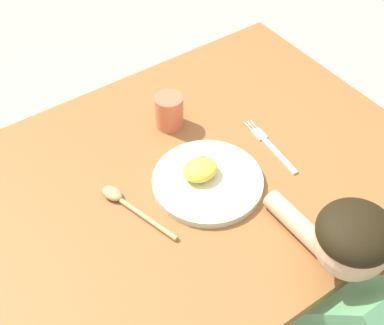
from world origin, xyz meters
TOP-DOWN VIEW (x-y plane):
  - ground_plane at (0.00, 0.00)m, footprint 8.00×8.00m
  - dining_table at (0.00, 0.00)m, footprint 1.19×0.89m
  - plate at (0.01, -0.05)m, footprint 0.28×0.28m
  - fork at (0.22, -0.04)m, footprint 0.04×0.23m
  - spoon at (-0.20, 0.01)m, footprint 0.09×0.24m
  - drinking_cup at (0.05, 0.19)m, footprint 0.08×0.08m

SIDE VIEW (x-z plane):
  - ground_plane at x=0.00m, z-range 0.00..0.00m
  - dining_table at x=0.00m, z-range 0.23..0.94m
  - fork at x=0.22m, z-range 0.71..0.71m
  - spoon at x=-0.20m, z-range 0.70..0.73m
  - plate at x=0.01m, z-range 0.69..0.75m
  - drinking_cup at x=0.05m, z-range 0.71..0.80m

